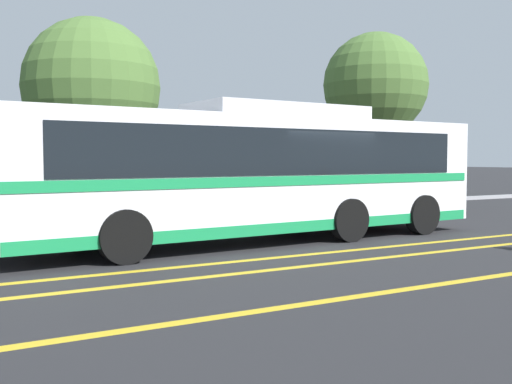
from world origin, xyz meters
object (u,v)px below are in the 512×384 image
(transit_bus, at_px, (257,171))
(tree_0, at_px, (375,85))
(tree_2, at_px, (92,87))
(parked_car_3, at_px, (369,188))
(parked_car_2, at_px, (233,196))
(parked_car_1, at_px, (20,200))

(transit_bus, distance_m, tree_0, 17.02)
(tree_2, bearing_deg, parked_car_3, -21.96)
(tree_0, bearing_deg, parked_car_2, -156.15)
(transit_bus, relative_size, tree_2, 1.74)
(parked_car_2, height_order, tree_2, tree_2)
(transit_bus, height_order, tree_0, tree_0)
(parked_car_1, bearing_deg, tree_0, 109.24)
(transit_bus, height_order, tree_2, tree_2)
(parked_car_3, bearing_deg, parked_car_2, -93.13)
(parked_car_2, bearing_deg, transit_bus, -27.61)
(transit_bus, xyz_separation_m, parked_car_1, (-4.31, 5.61, -0.86))
(transit_bus, xyz_separation_m, tree_2, (-1.12, 9.97, 2.89))
(parked_car_3, bearing_deg, transit_bus, -58.21)
(tree_0, xyz_separation_m, tree_2, (-13.91, -0.58, -0.97))
(parked_car_1, bearing_deg, parked_car_3, 95.09)
(transit_bus, distance_m, parked_car_2, 6.62)
(parked_car_2, xyz_separation_m, tree_2, (-3.68, 3.94, 3.86))
(parked_car_3, height_order, tree_2, tree_2)
(parked_car_2, relative_size, tree_2, 0.61)
(parked_car_1, relative_size, parked_car_3, 1.18)
(parked_car_3, bearing_deg, tree_0, 133.64)
(parked_car_3, bearing_deg, parked_car_1, -91.40)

